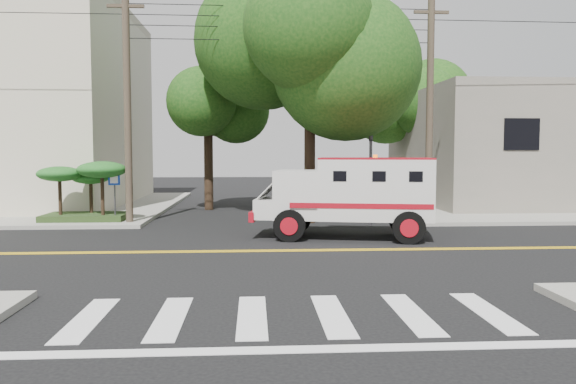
{
  "coord_description": "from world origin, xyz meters",
  "views": [
    {
      "loc": [
        -0.76,
        -16.07,
        2.83
      ],
      "look_at": [
        0.32,
        1.53,
        1.6
      ],
      "focal_mm": 35.0,
      "sensor_mm": 36.0,
      "label": 1
    }
  ],
  "objects": [
    {
      "name": "sidewalk_nw",
      "position": [
        -13.5,
        13.5,
        0.07
      ],
      "size": [
        17.0,
        17.0,
        0.15
      ],
      "primitive_type": "cube",
      "color": "gray",
      "rests_on": "ground"
    },
    {
      "name": "tree_main",
      "position": [
        1.94,
        6.21,
        7.2
      ],
      "size": [
        6.08,
        5.7,
        9.85
      ],
      "color": "black",
      "rests_on": "ground"
    },
    {
      "name": "ground",
      "position": [
        0.0,
        0.0,
        0.0
      ],
      "size": [
        100.0,
        100.0,
        0.0
      ],
      "primitive_type": "plane",
      "color": "black",
      "rests_on": "ground"
    },
    {
      "name": "tree_right",
      "position": [
        8.84,
        15.77,
        6.09
      ],
      "size": [
        4.8,
        4.5,
        8.2
      ],
      "color": "black",
      "rests_on": "ground"
    },
    {
      "name": "utility_pole_right",
      "position": [
        6.3,
        6.2,
        4.5
      ],
      "size": [
        0.28,
        0.28,
        9.0
      ],
      "primitive_type": "cylinder",
      "color": "#382D23",
      "rests_on": "ground"
    },
    {
      "name": "building_right",
      "position": [
        15.0,
        14.0,
        3.15
      ],
      "size": [
        14.0,
        12.0,
        6.0
      ],
      "primitive_type": "cube",
      "color": "slate",
      "rests_on": "sidewalk_ne"
    },
    {
      "name": "utility_pole_left",
      "position": [
        -5.6,
        6.0,
        4.5
      ],
      "size": [
        0.28,
        0.28,
        9.0
      ],
      "primitive_type": "cylinder",
      "color": "#382D23",
      "rests_on": "ground"
    },
    {
      "name": "tree_left",
      "position": [
        -2.68,
        11.79,
        5.73
      ],
      "size": [
        4.48,
        4.2,
        7.7
      ],
      "color": "black",
      "rests_on": "ground"
    },
    {
      "name": "pedestrian_b",
      "position": [
        5.51,
        7.16,
        1.11
      ],
      "size": [
        1.18,
        1.11,
        1.92
      ],
      "primitive_type": "imported",
      "rotation": [
        0.0,
        0.0,
        2.59
      ],
      "color": "gray",
      "rests_on": "sidewalk_ne"
    },
    {
      "name": "pedestrian_a",
      "position": [
        5.5,
        5.5,
        1.09
      ],
      "size": [
        0.71,
        0.49,
        1.88
      ],
      "primitive_type": "imported",
      "rotation": [
        0.0,
        0.0,
        3.08
      ],
      "color": "gray",
      "rests_on": "sidewalk_ne"
    },
    {
      "name": "palm_planter",
      "position": [
        -7.44,
        6.62,
        1.65
      ],
      "size": [
        3.52,
        2.63,
        2.36
      ],
      "color": "#1E3314",
      "rests_on": "sidewalk_nw"
    },
    {
      "name": "armored_truck",
      "position": [
        2.49,
        2.34,
        1.52
      ],
      "size": [
        6.17,
        3.24,
        2.67
      ],
      "rotation": [
        0.0,
        0.0,
        -0.19
      ],
      "color": "silver",
      "rests_on": "ground"
    },
    {
      "name": "accessibility_sign",
      "position": [
        -6.2,
        6.17,
        1.37
      ],
      "size": [
        0.45,
        0.1,
        2.02
      ],
      "color": "#3F3F42",
      "rests_on": "ground"
    },
    {
      "name": "sidewalk_ne",
      "position": [
        13.5,
        13.5,
        0.07
      ],
      "size": [
        17.0,
        17.0,
        0.15
      ],
      "primitive_type": "cube",
      "color": "gray",
      "rests_on": "ground"
    },
    {
      "name": "traffic_signal",
      "position": [
        3.8,
        5.6,
        2.23
      ],
      "size": [
        0.15,
        0.18,
        3.6
      ],
      "color": "#3F3F42",
      "rests_on": "ground"
    }
  ]
}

